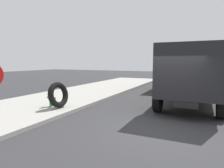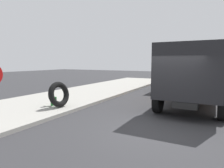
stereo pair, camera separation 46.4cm
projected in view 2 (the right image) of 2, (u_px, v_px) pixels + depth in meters
name	position (u px, v px, depth m)	size (l,w,h in m)	color
ground_plane	(157.00, 132.00, 6.31)	(80.00, 80.00, 0.00)	#2D2D30
sidewalk_curb	(23.00, 108.00, 9.36)	(36.00, 5.00, 0.15)	#99968E
fire_hydrant	(52.00, 97.00, 9.43)	(0.21, 0.47, 0.83)	#2D8438
loose_tire	(59.00, 94.00, 9.09)	(1.19, 1.19, 0.26)	black
dump_truck_orange	(194.00, 75.00, 9.88)	(7.02, 2.85, 3.00)	orange
dump_truck_gray	(183.00, 69.00, 16.74)	(7.02, 2.85, 3.00)	slate
dump_truck_yellow	(198.00, 67.00, 24.64)	(7.10, 3.05, 3.00)	gold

